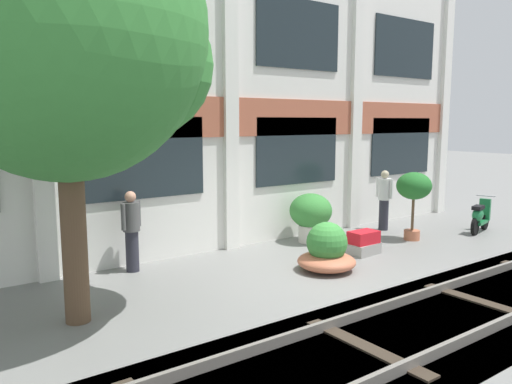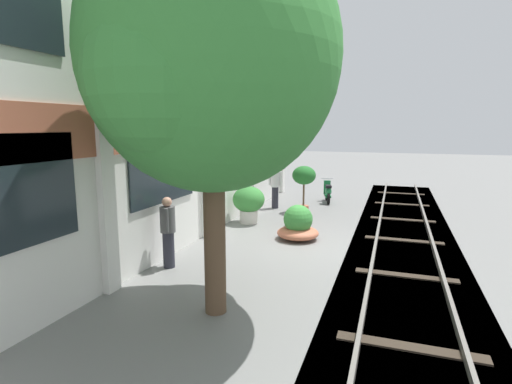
# 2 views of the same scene
# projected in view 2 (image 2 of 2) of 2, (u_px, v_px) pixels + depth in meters

# --- Properties ---
(ground_plane) EXTENTS (80.00, 80.00, 0.00)m
(ground_plane) POSITION_uv_depth(u_px,v_px,m) (301.00, 246.00, 10.77)
(ground_plane) COLOR slate
(apartment_facade) EXTENTS (16.93, 0.64, 8.06)m
(apartment_facade) POSITION_uv_depth(u_px,v_px,m) (194.00, 96.00, 11.13)
(apartment_facade) COLOR silver
(apartment_facade) RESTS_ON ground
(rail_tracks) EXTENTS (24.57, 2.80, 0.43)m
(rail_tracks) POSITION_uv_depth(u_px,v_px,m) (404.00, 261.00, 9.94)
(rail_tracks) COLOR #423F3A
(rail_tracks) RESTS_ON ground
(broadleaf_tree) EXTENTS (4.26, 4.06, 6.43)m
(broadleaf_tree) POSITION_uv_depth(u_px,v_px,m) (212.00, 64.00, 6.28)
(broadleaf_tree) COLOR brown
(broadleaf_tree) RESTS_ON ground
(potted_plant_glazed_jar) EXTENTS (1.06, 1.06, 1.23)m
(potted_plant_glazed_jar) POSITION_uv_depth(u_px,v_px,m) (249.00, 202.00, 13.21)
(potted_plant_glazed_jar) COLOR beige
(potted_plant_glazed_jar) RESTS_ON ground
(potted_plant_low_pan) EXTENTS (0.87, 0.87, 1.74)m
(potted_plant_low_pan) POSITION_uv_depth(u_px,v_px,m) (304.00, 178.00, 14.77)
(potted_plant_low_pan) COLOR #B76647
(potted_plant_low_pan) RESTS_ON ground
(potted_plant_wide_bowl) EXTENTS (1.19, 1.19, 1.00)m
(potted_plant_wide_bowl) POSITION_uv_depth(u_px,v_px,m) (298.00, 226.00, 11.34)
(potted_plant_wide_bowl) COLOR #B76647
(potted_plant_wide_bowl) RESTS_ON ground
(potted_plant_square_trough) EXTENTS (0.79, 0.53, 0.53)m
(potted_plant_square_trough) POSITION_uv_depth(u_px,v_px,m) (296.00, 218.00, 12.94)
(potted_plant_square_trough) COLOR gray
(potted_plant_square_trough) RESTS_ON ground
(scooter_near_curb) EXTENTS (1.36, 0.60, 0.98)m
(scooter_near_curb) POSITION_uv_depth(u_px,v_px,m) (328.00, 192.00, 16.75)
(scooter_near_curb) COLOR black
(scooter_near_curb) RESTS_ON ground
(resident_by_doorway) EXTENTS (0.48, 0.34, 1.63)m
(resident_by_doorway) POSITION_uv_depth(u_px,v_px,m) (168.00, 230.00, 9.00)
(resident_by_doorway) COLOR #282833
(resident_by_doorway) RESTS_ON ground
(resident_watching_tracks) EXTENTS (0.34, 0.53, 1.66)m
(resident_watching_tracks) POSITION_uv_depth(u_px,v_px,m) (275.00, 186.00, 15.55)
(resident_watching_tracks) COLOR #282833
(resident_watching_tracks) RESTS_ON ground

